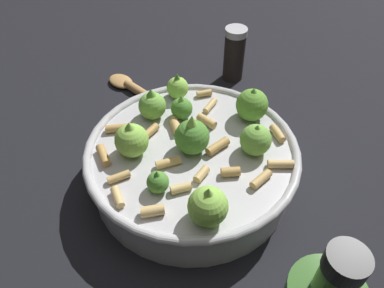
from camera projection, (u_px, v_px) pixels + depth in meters
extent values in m
plane|color=black|center=(192.00, 178.00, 0.52)|extent=(2.40, 2.40, 0.00)
cylinder|color=#B7B7BC|center=(192.00, 164.00, 0.50)|extent=(0.27, 0.27, 0.06)
torus|color=#B7B7BC|center=(192.00, 149.00, 0.48)|extent=(0.28, 0.28, 0.01)
sphere|color=#75B247|center=(256.00, 140.00, 0.47)|extent=(0.04, 0.04, 0.04)
cone|color=#75B247|center=(257.00, 129.00, 0.45)|extent=(0.02, 0.02, 0.01)
sphere|color=#8CC64C|center=(208.00, 206.00, 0.39)|extent=(0.04, 0.04, 0.04)
cone|color=#8CC64C|center=(209.00, 194.00, 0.38)|extent=(0.02, 0.02, 0.02)
sphere|color=#4C8933|center=(158.00, 182.00, 0.43)|extent=(0.03, 0.03, 0.03)
cone|color=#4C8933|center=(157.00, 175.00, 0.42)|extent=(0.01, 0.01, 0.01)
sphere|color=#4C8933|center=(189.00, 137.00, 0.47)|extent=(0.05, 0.05, 0.05)
cone|color=#8CC64C|center=(189.00, 123.00, 0.45)|extent=(0.02, 0.02, 0.02)
sphere|color=#8CC64C|center=(132.00, 140.00, 0.46)|extent=(0.04, 0.04, 0.04)
cone|color=#8CC64C|center=(130.00, 128.00, 0.45)|extent=(0.02, 0.02, 0.02)
sphere|color=#609E38|center=(252.00, 105.00, 0.51)|extent=(0.05, 0.05, 0.05)
cone|color=#609E38|center=(254.00, 93.00, 0.50)|extent=(0.02, 0.02, 0.01)
sphere|color=#4C8933|center=(182.00, 108.00, 0.52)|extent=(0.03, 0.03, 0.03)
cone|color=#75B247|center=(181.00, 99.00, 0.51)|extent=(0.02, 0.02, 0.01)
sphere|color=#75B247|center=(152.00, 106.00, 0.52)|extent=(0.04, 0.04, 0.04)
cone|color=#609E38|center=(151.00, 94.00, 0.50)|extent=(0.02, 0.02, 0.02)
sphere|color=#8CC64C|center=(177.00, 88.00, 0.55)|extent=(0.03, 0.03, 0.03)
cone|color=#4C8933|center=(177.00, 78.00, 0.54)|extent=(0.01, 0.01, 0.02)
cylinder|color=tan|center=(168.00, 162.00, 0.46)|extent=(0.03, 0.02, 0.01)
cylinder|color=tan|center=(261.00, 179.00, 0.44)|extent=(0.03, 0.02, 0.01)
cylinder|color=tan|center=(210.00, 106.00, 0.54)|extent=(0.03, 0.02, 0.01)
cylinder|color=tan|center=(103.00, 155.00, 0.47)|extent=(0.01, 0.03, 0.01)
cylinder|color=tan|center=(277.00, 133.00, 0.50)|extent=(0.02, 0.03, 0.01)
cylinder|color=tan|center=(152.00, 211.00, 0.41)|extent=(0.03, 0.02, 0.01)
cylinder|color=tan|center=(207.00, 121.00, 0.51)|extent=(0.02, 0.03, 0.01)
cylinder|color=tan|center=(117.00, 128.00, 0.50)|extent=(0.03, 0.02, 0.01)
cylinder|color=tan|center=(218.00, 146.00, 0.48)|extent=(0.04, 0.02, 0.01)
cylinder|color=tan|center=(204.00, 93.00, 0.56)|extent=(0.02, 0.02, 0.01)
cylinder|color=tan|center=(119.00, 177.00, 0.44)|extent=(0.03, 0.01, 0.01)
cylinder|color=tan|center=(231.00, 172.00, 0.45)|extent=(0.03, 0.02, 0.01)
cylinder|color=tan|center=(173.00, 126.00, 0.51)|extent=(0.02, 0.03, 0.01)
cylinder|color=tan|center=(202.00, 174.00, 0.45)|extent=(0.02, 0.02, 0.01)
cylinder|color=tan|center=(117.00, 197.00, 0.42)|extent=(0.01, 0.03, 0.01)
cylinder|color=tan|center=(151.00, 131.00, 0.50)|extent=(0.03, 0.02, 0.01)
cylinder|color=tan|center=(181.00, 188.00, 0.43)|extent=(0.03, 0.02, 0.01)
cylinder|color=tan|center=(281.00, 164.00, 0.46)|extent=(0.03, 0.03, 0.01)
cylinder|color=black|center=(234.00, 57.00, 0.67)|extent=(0.04, 0.04, 0.09)
cylinder|color=silver|center=(236.00, 32.00, 0.63)|extent=(0.04, 0.04, 0.01)
cylinder|color=#336023|center=(336.00, 280.00, 0.26)|extent=(0.03, 0.03, 0.04)
cylinder|color=black|center=(346.00, 263.00, 0.24)|extent=(0.03, 0.03, 0.02)
cylinder|color=#B2844C|center=(162.00, 106.00, 0.63)|extent=(0.07, 0.18, 0.02)
ellipsoid|color=#B2844C|center=(121.00, 81.00, 0.68)|extent=(0.05, 0.06, 0.01)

